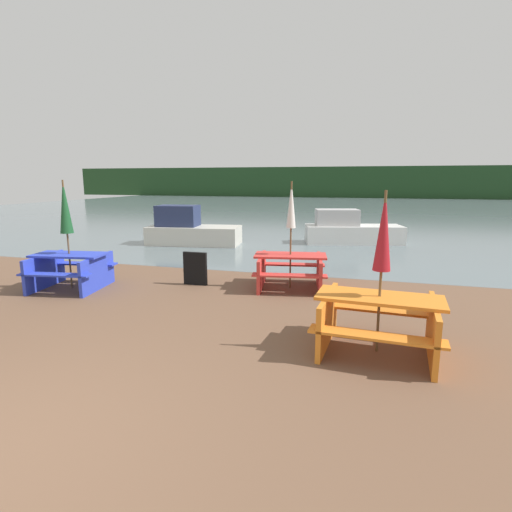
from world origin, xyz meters
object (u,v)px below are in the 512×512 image
umbrella_darkgreen (65,208)px  boat_second (350,231)px  picnic_table_orange (378,319)px  picnic_table_red (290,268)px  umbrella_white (291,207)px  signboard (195,269)px  boat (190,230)px  umbrella_crimson (383,233)px  picnic_table_blue (70,268)px

umbrella_darkgreen → boat_second: bearing=55.8°
picnic_table_orange → picnic_table_red: (-1.79, 2.96, -0.03)m
umbrella_white → signboard: size_ratio=3.09×
umbrella_darkgreen → picnic_table_red: bearing=16.5°
boat → signboard: boat is taller
umbrella_darkgreen → signboard: (2.49, 1.03, -1.39)m
picnic_table_orange → umbrella_crimson: bearing=-90.0°
boat → boat_second: size_ratio=0.93×
picnic_table_blue → boat: (-0.09, 6.33, 0.06)m
picnic_table_red → boat_second: (0.97, 6.82, 0.03)m
picnic_table_blue → umbrella_crimson: size_ratio=0.76×
picnic_table_blue → boat_second: boat_second is taller
picnic_table_blue → umbrella_darkgreen: 1.31m
boat → signboard: size_ratio=4.64×
boat_second → boat: bearing=-175.6°
picnic_table_red → signboard: 2.14m
umbrella_white → umbrella_crimson: size_ratio=1.04×
umbrella_darkgreen → signboard: size_ratio=3.13×
picnic_table_blue → umbrella_darkgreen: umbrella_darkgreen is taller
umbrella_darkgreen → picnic_table_orange: bearing=-14.0°
picnic_table_red → umbrella_crimson: 3.66m
umbrella_crimson → signboard: bearing=146.1°
picnic_table_orange → picnic_table_blue: picnic_table_orange is taller
picnic_table_blue → umbrella_white: umbrella_white is taller
umbrella_white → boat: (-4.69, 4.97, -1.26)m
umbrella_darkgreen → boat_second: 9.99m
umbrella_white → boat: size_ratio=0.67×
umbrella_darkgreen → boat_second: (5.57, 8.18, -1.30)m
umbrella_darkgreen → boat: 6.45m
picnic_table_red → signboard: size_ratio=2.33×
picnic_table_blue → picnic_table_red: (4.60, 1.36, -0.02)m
picnic_table_orange → picnic_table_red: bearing=121.2°
umbrella_white → umbrella_crimson: bearing=-58.8°
picnic_table_red → picnic_table_blue: bearing=-163.5°
umbrella_white → signboard: umbrella_white is taller
picnic_table_red → signboard: signboard is taller
umbrella_darkgreen → boat: bearing=90.8°
picnic_table_blue → boat: bearing=90.8°
umbrella_white → umbrella_darkgreen: bearing=-163.5°
picnic_table_red → signboard: (-2.12, -0.33, -0.07)m
picnic_table_blue → boat_second: size_ratio=0.45×
picnic_table_red → boat_second: boat_second is taller
picnic_table_red → umbrella_darkgreen: (-4.60, -1.36, 1.32)m
boat_second → picnic_table_blue: bearing=-138.0°
umbrella_crimson → signboard: size_ratio=2.96×
umbrella_darkgreen → umbrella_crimson: 6.59m
umbrella_darkgreen → signboard: bearing=22.5°
umbrella_white → umbrella_darkgreen: (-4.60, -1.36, -0.01)m
umbrella_darkgreen → boat_second: size_ratio=0.63×
boat → picnic_table_red: bearing=-53.8°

